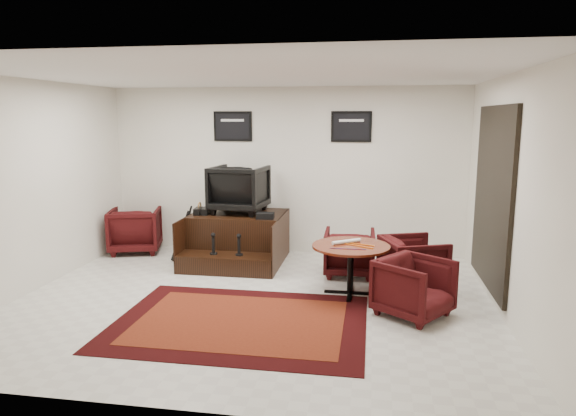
% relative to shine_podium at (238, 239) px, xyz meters
% --- Properties ---
extents(ground, '(6.00, 6.00, 0.00)m').
position_rel_shine_podium_xyz_m(ground, '(0.66, -1.79, -0.35)').
color(ground, silver).
rests_on(ground, ground).
extents(room_shell, '(6.02, 5.02, 2.81)m').
position_rel_shine_podium_xyz_m(room_shell, '(1.07, -1.67, 1.43)').
color(room_shell, white).
rests_on(room_shell, ground).
extents(area_rug, '(2.84, 2.13, 0.01)m').
position_rel_shine_podium_xyz_m(area_rug, '(0.68, -2.48, -0.35)').
color(area_rug, black).
rests_on(area_rug, ground).
extents(shine_podium, '(1.49, 1.54, 0.77)m').
position_rel_shine_podium_xyz_m(shine_podium, '(0.00, 0.00, 0.00)').
color(shine_podium, black).
rests_on(shine_podium, ground).
extents(shine_chair, '(0.90, 0.86, 0.85)m').
position_rel_shine_podium_xyz_m(shine_chair, '(0.00, 0.15, 0.84)').
color(shine_chair, black).
rests_on(shine_chair, shine_podium).
extents(shoes_pair, '(0.25, 0.30, 0.10)m').
position_rel_shine_podium_xyz_m(shoes_pair, '(-0.55, -0.10, 0.47)').
color(shoes_pair, black).
rests_on(shoes_pair, shine_podium).
extents(polish_kit, '(0.28, 0.20, 0.09)m').
position_rel_shine_podium_xyz_m(polish_kit, '(0.52, -0.30, 0.46)').
color(polish_kit, black).
rests_on(polish_kit, shine_podium).
extents(umbrella_black, '(0.33, 0.12, 0.88)m').
position_rel_shine_podium_xyz_m(umbrella_black, '(-0.88, -0.22, 0.08)').
color(umbrella_black, black).
rests_on(umbrella_black, ground).
extents(umbrella_hooked, '(0.34, 0.13, 0.92)m').
position_rel_shine_podium_xyz_m(umbrella_hooked, '(-0.90, -0.01, 0.10)').
color(umbrella_hooked, black).
rests_on(umbrella_hooked, ground).
extents(armchair_side, '(1.00, 0.97, 0.85)m').
position_rel_shine_podium_xyz_m(armchair_side, '(-1.89, 0.26, 0.07)').
color(armchair_side, black).
rests_on(armchair_side, ground).
extents(meeting_table, '(1.01, 1.01, 0.66)m').
position_rel_shine_podium_xyz_m(meeting_table, '(1.87, -1.32, 0.22)').
color(meeting_table, '#46120A').
rests_on(meeting_table, ground).
extents(table_chair_back, '(0.74, 0.70, 0.74)m').
position_rel_shine_podium_xyz_m(table_chair_back, '(1.82, -0.47, 0.02)').
color(table_chair_back, black).
rests_on(table_chair_back, ground).
extents(table_chair_window, '(0.93, 0.95, 0.78)m').
position_rel_shine_podium_xyz_m(table_chair_window, '(2.70, -0.93, 0.04)').
color(table_chair_window, black).
rests_on(table_chair_window, ground).
extents(table_chair_corner, '(0.99, 1.00, 0.76)m').
position_rel_shine_podium_xyz_m(table_chair_corner, '(2.64, -1.96, 0.02)').
color(table_chair_corner, black).
rests_on(table_chair_corner, ground).
extents(paper_roll, '(0.37, 0.28, 0.05)m').
position_rel_shine_podium_xyz_m(paper_roll, '(1.81, -1.24, 0.33)').
color(paper_roll, silver).
rests_on(paper_roll, meeting_table).
extents(table_clutter, '(0.56, 0.36, 0.01)m').
position_rel_shine_podium_xyz_m(table_clutter, '(1.93, -1.37, 0.31)').
color(table_clutter, orange).
rests_on(table_clutter, meeting_table).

